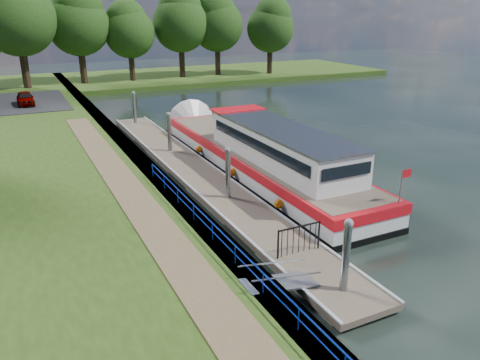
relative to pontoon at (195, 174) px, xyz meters
name	(u,v)px	position (x,y,z in m)	size (l,w,h in m)	color
ground	(333,292)	(0.00, -13.00, -0.18)	(160.00, 160.00, 0.00)	black
bank_edge	(142,167)	(-2.55, 2.00, 0.20)	(1.10, 90.00, 0.78)	#473D2D
far_bank	(175,77)	(12.00, 39.00, 0.12)	(60.00, 18.00, 0.60)	#294313
footpath	(143,209)	(-4.40, -5.00, 0.62)	(1.60, 40.00, 0.05)	brown
blue_fence	(223,238)	(-2.75, -10.00, 1.13)	(0.04, 18.04, 0.72)	#0C2DBF
pontoon	(195,174)	(0.00, 0.00, 0.00)	(2.50, 30.00, 0.56)	brown
mooring_piles	(195,156)	(0.00, 0.00, 1.10)	(0.30, 27.30, 3.55)	gray
gangway	(279,282)	(-1.85, -12.50, 0.44)	(2.58, 1.00, 0.92)	#A5A8AD
gate_panel	(299,236)	(0.00, -10.80, 0.97)	(1.85, 0.05, 1.15)	black
barge	(254,153)	(3.60, -0.45, 0.90)	(4.36, 21.15, 4.78)	black
horizon_trees	(68,20)	(-1.61, 35.68, 7.76)	(54.38, 10.03, 12.87)	#332316
car_a	(25,98)	(-7.66, 23.19, 1.26)	(1.43, 3.56, 1.21)	#999999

